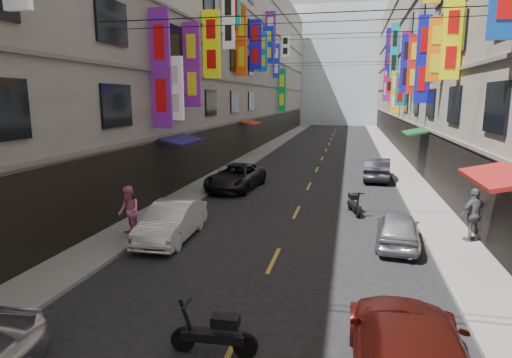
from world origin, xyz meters
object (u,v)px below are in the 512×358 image
at_px(scooter_far_right, 354,204).
at_px(pedestrian_lfar, 129,211).
at_px(car_right_near, 411,358).
at_px(car_right_far, 377,169).
at_px(car_left_mid, 172,221).
at_px(pedestrian_rfar, 474,215).
at_px(car_left_far, 236,177).
at_px(scooter_crossing, 215,334).
at_px(car_right_mid, 398,229).

relative_size(scooter_far_right, pedestrian_lfar, 0.95).
xyz_separation_m(car_right_near, car_right_far, (0.60, 20.52, -0.03)).
xyz_separation_m(car_left_mid, pedestrian_rfar, (10.60, 1.78, 0.39)).
bearing_deg(pedestrian_lfar, car_left_far, 125.68).
bearing_deg(pedestrian_rfar, scooter_far_right, -68.25).
relative_size(scooter_crossing, car_left_far, 0.35).
distance_m(scooter_far_right, car_left_far, 7.65).
xyz_separation_m(scooter_far_right, car_right_mid, (1.46, -4.04, 0.17)).
height_order(car_right_far, pedestrian_rfar, pedestrian_rfar).
height_order(scooter_far_right, car_left_mid, car_left_mid).
relative_size(car_right_mid, car_right_far, 0.83).
relative_size(car_right_mid, pedestrian_rfar, 1.87).
xyz_separation_m(scooter_crossing, car_left_mid, (-3.74, 6.52, 0.24)).
relative_size(scooter_crossing, car_right_near, 0.35).
bearing_deg(scooter_far_right, car_right_near, 79.63).
height_order(car_right_near, car_right_mid, car_right_near).
distance_m(car_right_near, car_right_far, 20.53).
distance_m(scooter_crossing, car_right_near, 3.71).
height_order(scooter_crossing, car_right_near, car_right_near).
bearing_deg(car_right_mid, car_right_near, 90.94).
bearing_deg(scooter_far_right, car_right_far, -114.26).
distance_m(scooter_crossing, car_left_far, 16.00).
bearing_deg(car_left_far, car_right_far, 34.28).
height_order(car_left_far, pedestrian_rfar, pedestrian_rfar).
height_order(scooter_crossing, car_right_mid, car_right_mid).
height_order(car_left_far, car_right_far, car_right_far).
xyz_separation_m(scooter_crossing, car_right_far, (4.26, 20.05, 0.27)).
bearing_deg(car_left_mid, scooter_far_right, 35.67).
xyz_separation_m(scooter_crossing, scooter_far_right, (2.80, 11.58, 0.00)).
height_order(car_left_mid, car_left_far, car_left_far).
bearing_deg(pedestrian_lfar, scooter_far_right, 78.56).
bearing_deg(car_right_far, scooter_crossing, 82.00).
bearing_deg(scooter_far_right, car_left_mid, 23.29).
relative_size(pedestrian_lfar, pedestrian_rfar, 0.98).
height_order(scooter_far_right, car_right_near, car_right_near).
bearing_deg(car_left_mid, car_right_far, 57.32).
relative_size(scooter_far_right, car_right_near, 0.35).
bearing_deg(pedestrian_rfar, car_right_far, -106.86).
xyz_separation_m(car_left_mid, car_left_far, (0.00, 9.03, 0.02)).
xyz_separation_m(scooter_far_right, car_right_near, (0.86, -12.05, 0.30)).
height_order(car_right_mid, pedestrian_rfar, pedestrian_rfar).
height_order(car_right_near, pedestrian_lfar, pedestrian_lfar).
xyz_separation_m(scooter_crossing, car_right_mid, (4.26, 7.54, 0.17)).
distance_m(scooter_crossing, pedestrian_rfar, 10.79).
xyz_separation_m(scooter_far_right, car_left_far, (-6.54, 3.97, 0.27)).
relative_size(scooter_crossing, car_right_far, 0.42).
relative_size(car_left_mid, car_right_mid, 1.16).
bearing_deg(pedestrian_rfar, pedestrian_lfar, -19.67).
distance_m(car_right_near, pedestrian_lfar, 11.18).
height_order(scooter_crossing, car_right_far, car_right_far).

